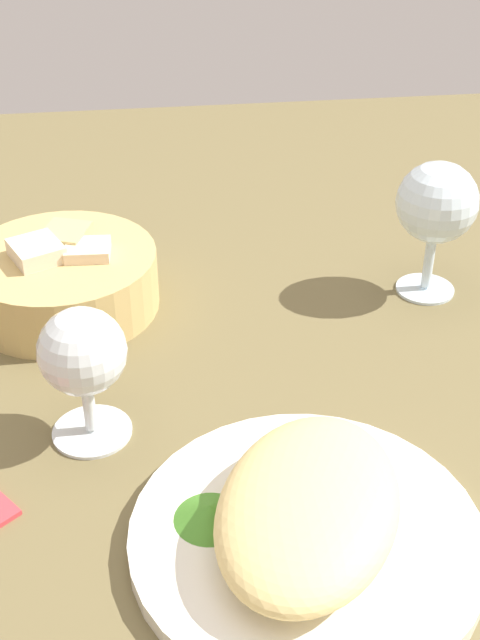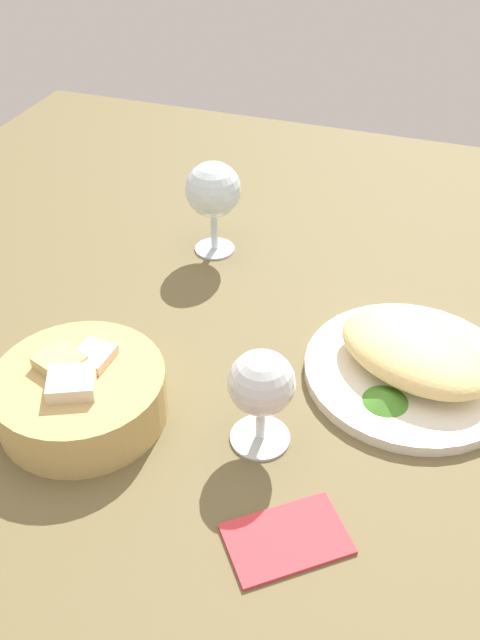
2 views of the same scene
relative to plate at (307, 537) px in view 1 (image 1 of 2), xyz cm
name	(u,v)px [view 1 (image 1 of 2)]	position (x,y,z in cm)	size (l,w,h in cm)	color
ground_plane	(239,401)	(17.14, 2.57, -1.70)	(140.00, 140.00, 2.00)	brown
plate	(307,537)	(0.00, 0.00, 0.00)	(24.49, 24.49, 1.40)	white
omelette	(309,507)	(0.00, 0.00, 2.99)	(18.16, 11.98, 4.58)	#EED082
lettuce_garnish	(210,512)	(1.83, 6.49, 1.36)	(5.06, 5.06, 1.33)	#458829
bread_basket	(63,278)	(32.79, 17.82, 2.42)	(18.35, 18.35, 7.41)	tan
wine_glass_near	(437,207)	(31.14, -18.09, 8.68)	(7.88, 7.88, 13.76)	silver
wine_glass_far	(83,358)	(13.47, 14.88, 6.77)	(6.82, 6.82, 11.49)	silver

